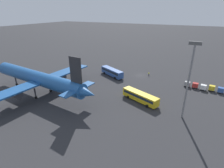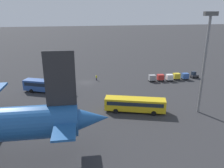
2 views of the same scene
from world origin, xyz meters
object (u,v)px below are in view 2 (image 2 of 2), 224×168
object	(u,v)px
cargo_cart_white	(169,77)
cargo_cart_grey	(152,78)
shuttle_bus_far	(135,104)
baggage_tug	(194,75)
shuttle_bus_near	(47,85)
cargo_cart_red	(160,77)
cargo_cart_yellow	(176,76)
cargo_cart_blue	(185,76)
worker_person	(96,78)

from	to	relation	value
cargo_cart_white	cargo_cart_grey	xyz separation A→B (m)	(5.49, -0.68, 0.00)
shuttle_bus_far	baggage_tug	xyz separation A→B (m)	(-27.14, -19.66, -0.88)
shuttle_bus_near	cargo_cart_red	size ratio (longest dim) A/B	5.78
shuttle_bus_near	cargo_cart_red	world-z (taller)	shuttle_bus_near
cargo_cart_yellow	baggage_tug	bearing A→B (deg)	-175.37
cargo_cart_blue	cargo_cart_grey	distance (m)	10.98
baggage_tug	cargo_cart_blue	size ratio (longest dim) A/B	1.16
cargo_cart_blue	cargo_cart_red	bearing A→B (deg)	-3.00
shuttle_bus_far	cargo_cart_white	bearing A→B (deg)	-112.63
cargo_cart_white	baggage_tug	bearing A→B (deg)	-172.77
shuttle_bus_far	worker_person	bearing A→B (deg)	-59.26
worker_person	baggage_tug	bearing A→B (deg)	171.30
cargo_cart_white	cargo_cart_blue	bearing A→B (deg)	-178.38
shuttle_bus_near	cargo_cart_white	bearing A→B (deg)	-150.94
shuttle_bus_far	worker_person	world-z (taller)	shuttle_bus_far
cargo_cart_blue	cargo_cart_white	world-z (taller)	same
cargo_cart_blue	shuttle_bus_near	bearing A→B (deg)	2.43
worker_person	cargo_cart_grey	bearing A→B (deg)	162.07
cargo_cart_yellow	cargo_cart_red	world-z (taller)	same
cargo_cart_red	cargo_cart_grey	bearing A→B (deg)	-2.05
shuttle_bus_far	cargo_cart_white	size ratio (longest dim) A/B	5.89
cargo_cart_white	cargo_cart_grey	bearing A→B (deg)	-7.12
baggage_tug	worker_person	world-z (taller)	baggage_tug
shuttle_bus_near	shuttle_bus_far	xyz separation A→B (m)	(-18.55, 16.86, -0.11)
shuttle_bus_far	baggage_tug	distance (m)	33.53
shuttle_bus_near	worker_person	xyz separation A→B (m)	(-14.45, -7.59, -1.07)
shuttle_bus_far	worker_person	xyz separation A→B (m)	(4.10, -24.45, -0.95)
baggage_tug	cargo_cart_grey	world-z (taller)	baggage_tug
shuttle_bus_far	cargo_cart_yellow	distance (m)	28.03
worker_person	cargo_cart_white	xyz separation A→B (m)	(-21.84, 5.98, 0.32)
cargo_cart_red	shuttle_bus_far	bearing A→B (deg)	51.81
shuttle_bus_near	cargo_cart_red	xyz separation A→B (m)	(-33.54, -2.20, -0.75)
worker_person	cargo_cart_grey	world-z (taller)	cargo_cart_grey
cargo_cart_red	cargo_cart_grey	distance (m)	2.74
baggage_tug	cargo_cart_red	xyz separation A→B (m)	(12.15, 0.61, 0.25)
cargo_cart_yellow	worker_person	bearing A→B (deg)	-12.22
worker_person	cargo_cart_blue	size ratio (longest dim) A/B	0.80
baggage_tug	cargo_cart_grey	xyz separation A→B (m)	(14.89, 0.51, 0.25)
cargo_cart_yellow	cargo_cart_grey	xyz separation A→B (m)	(8.23, -0.03, 0.00)
cargo_cart_red	cargo_cart_yellow	bearing A→B (deg)	-179.29
cargo_cart_white	cargo_cart_grey	size ratio (longest dim) A/B	1.00
baggage_tug	cargo_cart_red	size ratio (longest dim) A/B	1.16
worker_person	cargo_cart_white	world-z (taller)	cargo_cart_white
shuttle_bus_far	baggage_tug	bearing A→B (deg)	-122.87
cargo_cart_yellow	cargo_cart_red	xyz separation A→B (m)	(5.49, 0.07, 0.00)
shuttle_bus_far	cargo_cart_blue	size ratio (longest dim) A/B	5.89
shuttle_bus_near	cargo_cart_grey	world-z (taller)	shuttle_bus_near
worker_person	cargo_cart_red	bearing A→B (deg)	164.24
cargo_cart_blue	cargo_cart_white	distance (m)	5.49
cargo_cart_white	cargo_cart_red	xyz separation A→B (m)	(2.74, -0.59, 0.00)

